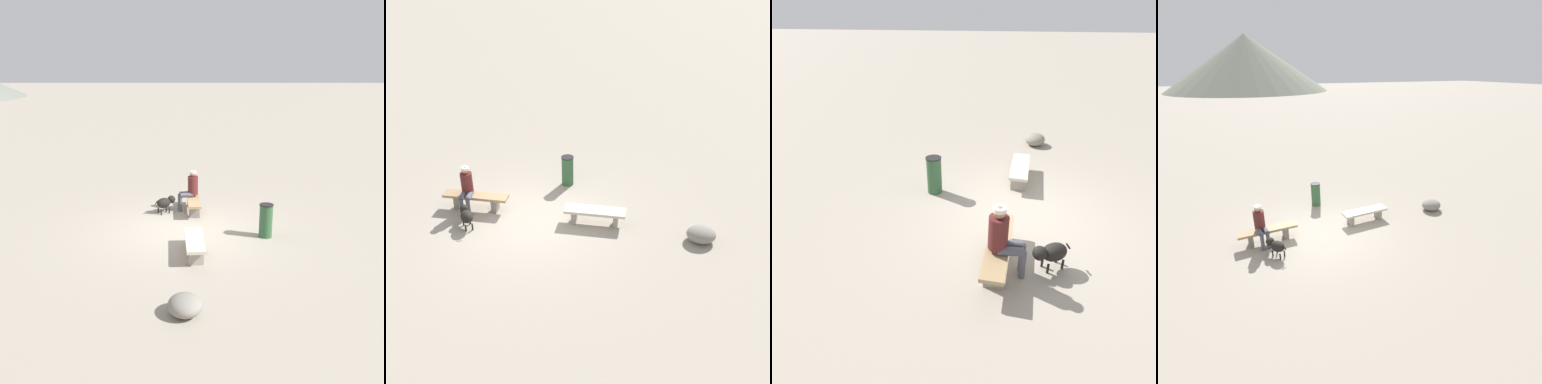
% 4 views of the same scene
% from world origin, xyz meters
% --- Properties ---
extents(ground, '(210.00, 210.00, 0.06)m').
position_xyz_m(ground, '(0.00, 0.00, -0.03)').
color(ground, '#9E9384').
extents(bench_left, '(1.67, 0.54, 0.43)m').
position_xyz_m(bench_left, '(-1.73, -0.28, 0.32)').
color(bench_left, gray).
rests_on(bench_left, ground).
extents(bench_right, '(1.87, 0.49, 0.46)m').
position_xyz_m(bench_right, '(1.69, -0.26, 0.33)').
color(bench_right, gray).
rests_on(bench_right, ground).
extents(seated_person, '(0.40, 0.65, 1.32)m').
position_xyz_m(seated_person, '(1.89, -0.16, 0.76)').
color(seated_person, '#511E1E').
rests_on(seated_person, ground).
extents(dog, '(0.57, 0.65, 0.54)m').
position_xyz_m(dog, '(1.59, 0.63, 0.36)').
color(dog, black).
rests_on(dog, ground).
extents(trash_bin, '(0.38, 0.38, 0.94)m').
position_xyz_m(trash_bin, '(-0.49, -2.24, 0.47)').
color(trash_bin, '#2D5633').
rests_on(trash_bin, ground).
extents(boulder, '(0.83, 0.76, 0.40)m').
position_xyz_m(boulder, '(-4.54, -0.08, 0.20)').
color(boulder, gray).
rests_on(boulder, ground).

